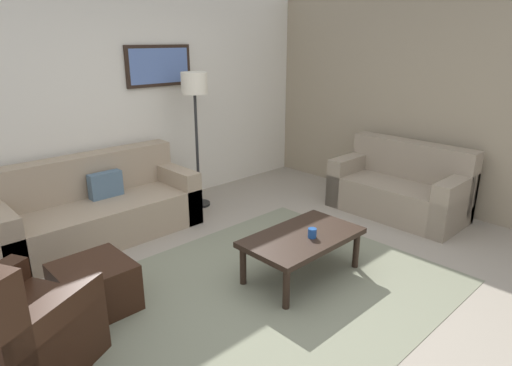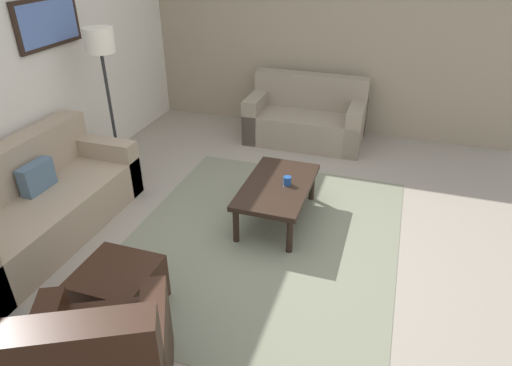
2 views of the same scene
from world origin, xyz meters
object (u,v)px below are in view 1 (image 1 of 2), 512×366
Objects in this scene: couch_main at (96,210)px; couch_loveseat at (401,189)px; ottoman at (95,287)px; framed_artwork at (159,66)px; lamp_standing at (195,97)px; armchair_leather at (5,340)px; cup at (312,233)px; coffee_table at (302,240)px.

couch_main is 3.65m from couch_loveseat.
framed_artwork is (1.80, 1.74, 1.57)m from ottoman.
couch_main is 2.37× the size of framed_artwork.
lamp_standing reaches higher than couch_main.
ottoman is at bearing -135.97° from framed_artwork.
lamp_standing is 1.91× the size of framed_artwork.
framed_artwork reaches higher than couch_main.
armchair_leather is 2.42m from cup.
ottoman is at bearing 27.06° from armchair_leather.
cup is at bearing -28.78° from ottoman.
lamp_standing is at bearing 33.14° from ottoman.
couch_loveseat reaches higher than ottoman.
couch_main is 2.45m from cup.
coffee_table is at bearing -100.78° from lamp_standing.
couch_main is at bearing 64.89° from ottoman.
couch_main is 1.48m from ottoman.
ottoman is 1.87m from cup.
couch_main is 1.35× the size of couch_loveseat.
framed_artwork is (0.19, 2.54, 1.41)m from coffee_table.
couch_loveseat is at bearing -9.78° from ottoman.
armchair_leather is 3.41m from lamp_standing.
lamp_standing is (0.40, 2.11, 1.05)m from coffee_table.
framed_artwork reaches higher than couch_loveseat.
armchair_leather is 0.83m from ottoman.
couch_main is 2.35m from coffee_table.
ottoman is 0.33× the size of lamp_standing.
ottoman is 0.62× the size of framed_artwork.
coffee_table is 12.84× the size of cup.
armchair_leather is at bearing -140.16° from framed_artwork.
lamp_standing is (0.38, 2.21, 0.96)m from cup.
couch_loveseat is 2.82× the size of ottoman.
armchair_leather is 2.38m from coffee_table.
framed_artwork is (0.17, 2.63, 1.32)m from cup.
armchair_leather is 12.56× the size of cup.
couch_main is 3.79× the size of ottoman.
couch_main is at bearing 114.11° from cup.
ottoman is 6.54× the size of cup.
cup is (0.02, -0.09, 0.09)m from coffee_table.
coffee_table is at bearing -65.42° from couch_main.
framed_artwork is at bearing 18.88° from couch_main.
coffee_table is 0.64× the size of lamp_standing.
ottoman is (-0.63, -1.34, -0.10)m from couch_main.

